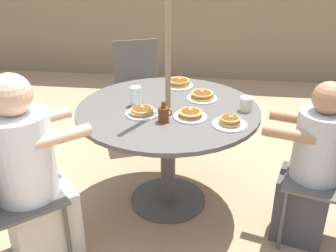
# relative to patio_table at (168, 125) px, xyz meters

# --- Properties ---
(ground_plane) EXTENTS (12.00, 12.00, 0.00)m
(ground_plane) POSITION_rel_patio_table_xyz_m (0.00, 0.00, -0.63)
(ground_plane) COLOR tan
(back_fence) EXTENTS (10.00, 0.06, 1.84)m
(back_fence) POSITION_rel_patio_table_xyz_m (0.00, 2.89, 0.29)
(back_fence) COLOR #7A664C
(back_fence) RESTS_ON ground
(patio_table) EXTENTS (1.24, 1.24, 0.77)m
(patio_table) POSITION_rel_patio_table_xyz_m (0.00, 0.00, 0.00)
(patio_table) COLOR #4C4742
(patio_table) RESTS_ON ground
(umbrella_pole) EXTENTS (0.04, 0.04, 2.12)m
(umbrella_pole) POSITION_rel_patio_table_xyz_m (0.00, 0.00, 0.43)
(umbrella_pole) COLOR #846B4C
(umbrella_pole) RESTS_ON ground
(diner_north) EXTENTS (0.51, 0.41, 1.09)m
(diner_north) POSITION_rel_patio_table_xyz_m (0.92, -0.27, -0.13)
(diner_north) COLOR #3D3D42
(diner_north) RESTS_ON ground
(patio_chair_east) EXTENTS (0.59, 0.59, 0.93)m
(patio_chair_east) POSITION_rel_patio_table_xyz_m (-0.42, 1.06, -0.10)
(patio_chair_east) COLOR #514C47
(patio_chair_east) RESTS_ON ground
(diner_south) EXTENTS (0.59, 0.58, 1.20)m
(diner_south) POSITION_rel_patio_table_xyz_m (-0.71, -0.64, -0.09)
(diner_south) COLOR beige
(diner_south) RESTS_ON ground
(pancake_plate_a) EXTENTS (0.21, 0.21, 0.06)m
(pancake_plate_a) POSITION_rel_patio_table_xyz_m (0.16, -0.14, 0.15)
(pancake_plate_a) COLOR white
(pancake_plate_a) RESTS_ON patio_table
(pancake_plate_b) EXTENTS (0.21, 0.21, 0.07)m
(pancake_plate_b) POSITION_rel_patio_table_xyz_m (0.41, -0.23, 0.15)
(pancake_plate_b) COLOR white
(pancake_plate_b) RESTS_ON patio_table
(pancake_plate_c) EXTENTS (0.21, 0.21, 0.05)m
(pancake_plate_c) POSITION_rel_patio_table_xyz_m (-0.15, -0.13, 0.15)
(pancake_plate_c) COLOR white
(pancake_plate_c) RESTS_ON patio_table
(pancake_plate_d) EXTENTS (0.21, 0.21, 0.06)m
(pancake_plate_d) POSITION_rel_patio_table_xyz_m (0.03, 0.43, 0.16)
(pancake_plate_d) COLOR white
(pancake_plate_d) RESTS_ON patio_table
(pancake_plate_e) EXTENTS (0.21, 0.21, 0.06)m
(pancake_plate_e) POSITION_rel_patio_table_xyz_m (0.22, 0.18, 0.15)
(pancake_plate_e) COLOR white
(pancake_plate_e) RESTS_ON patio_table
(syrup_bottle) EXTENTS (0.09, 0.07, 0.13)m
(syrup_bottle) POSITION_rel_patio_table_xyz_m (0.00, -0.22, 0.18)
(syrup_bottle) COLOR #602D0F
(syrup_bottle) RESTS_ON patio_table
(coffee_cup) EXTENTS (0.09, 0.09, 0.09)m
(coffee_cup) POSITION_rel_patio_table_xyz_m (0.52, 0.02, 0.18)
(coffee_cup) COLOR beige
(coffee_cup) RESTS_ON patio_table
(drinking_glass_a) EXTENTS (0.08, 0.08, 0.13)m
(drinking_glass_a) POSITION_rel_patio_table_xyz_m (-0.22, 0.01, 0.20)
(drinking_glass_a) COLOR silver
(drinking_glass_a) RESTS_ON patio_table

